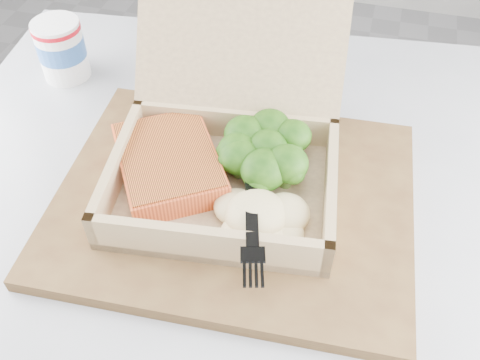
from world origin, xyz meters
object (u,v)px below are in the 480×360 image
(takeout_container, at_px, (229,131))
(cafe_table, at_px, (223,284))
(serving_tray, at_px, (234,199))
(paper_cup, at_px, (61,48))

(takeout_container, bearing_deg, cafe_table, -99.49)
(takeout_container, bearing_deg, serving_tray, -75.71)
(cafe_table, relative_size, paper_cup, 9.62)
(cafe_table, xyz_separation_m, paper_cup, (-0.27, 0.17, 0.22))
(cafe_table, distance_m, serving_tray, 0.19)
(cafe_table, xyz_separation_m, takeout_container, (0.00, 0.04, 0.24))
(serving_tray, bearing_deg, paper_cup, 149.72)
(paper_cup, bearing_deg, takeout_container, -24.52)
(takeout_container, relative_size, paper_cup, 3.85)
(serving_tray, distance_m, paper_cup, 0.34)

